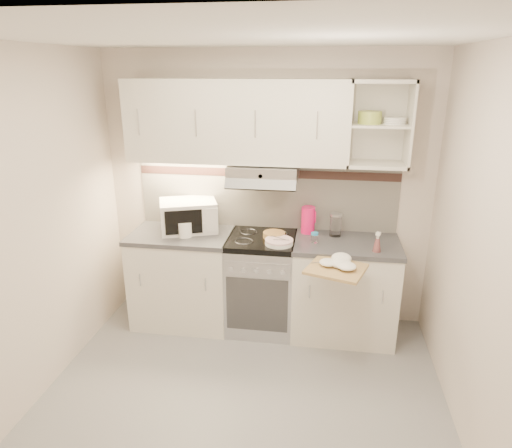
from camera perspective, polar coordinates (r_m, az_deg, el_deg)
name	(u,v)px	position (r m, az deg, el deg)	size (l,w,h in m)	color
ground	(240,405)	(3.59, -1.95, -21.65)	(3.00, 3.00, 0.00)	gray
room_shell	(248,176)	(3.16, -1.03, 6.00)	(3.04, 2.84, 2.52)	beige
base_cabinet_left	(183,279)	(4.42, -9.06, -6.85)	(0.90, 0.60, 0.86)	silver
worktop_left	(181,235)	(4.24, -9.37, -1.37)	(0.92, 0.62, 0.04)	#47474C
base_cabinet_right	(344,290)	(4.24, 10.90, -8.15)	(0.90, 0.60, 0.86)	silver
worktop_right	(347,244)	(4.05, 11.29, -2.48)	(0.92, 0.62, 0.04)	#47474C
electric_range	(262,283)	(4.25, 0.70, -7.35)	(0.60, 0.60, 0.90)	#B7B7BC
microwave	(188,216)	(4.25, -8.47, 1.05)	(0.60, 0.52, 0.28)	silver
watering_can	(186,229)	(4.12, -8.76, -0.57)	(0.24, 0.13, 0.21)	white
plate_stack	(279,242)	(3.91, 2.90, -2.24)	(0.24, 0.24, 0.05)	white
bread_loaf	(274,235)	(4.06, 2.28, -1.37)	(0.20, 0.20, 0.05)	#B59745
pink_pitcher	(308,220)	(4.17, 6.54, 0.51)	(0.13, 0.12, 0.25)	#FF1364
glass_jar	(336,225)	(4.14, 9.93, -0.08)	(0.11, 0.11, 0.21)	white
spice_jar	(314,237)	(3.97, 7.32, -1.68)	(0.06, 0.06, 0.09)	white
spray_bottle	(377,243)	(3.87, 14.92, -2.35)	(0.07, 0.07, 0.18)	#E17B7F
cutting_board	(336,269)	(3.57, 9.99, -5.56)	(0.42, 0.38, 0.02)	tan
dish_towel	(335,260)	(3.59, 9.84, -4.51)	(0.29, 0.25, 0.08)	white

